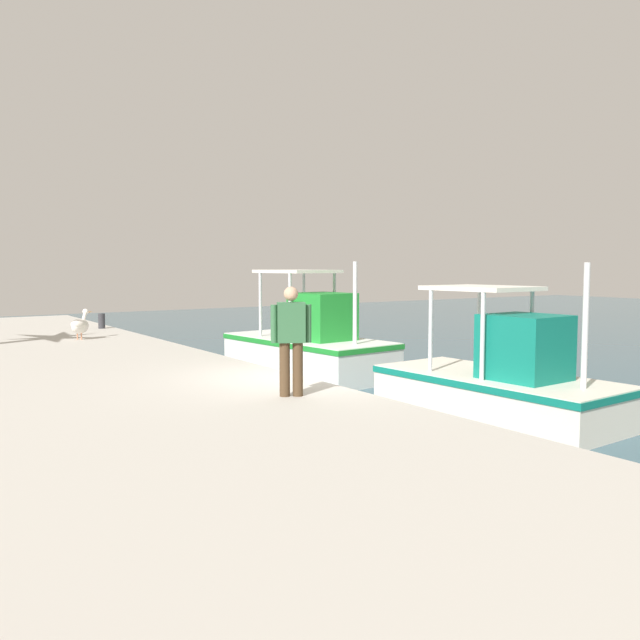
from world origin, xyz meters
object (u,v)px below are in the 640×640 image
object	(u,v)px
mooring_bollard_nearest	(102,321)
pelican	(80,325)
fishing_boat_second	(502,383)
fishing_boat_nearest	(310,347)
fisherman_standing	(291,336)

from	to	relation	value
mooring_bollard_nearest	pelican	bearing A→B (deg)	-25.42
fishing_boat_second	pelican	distance (m)	11.41
fishing_boat_nearest	mooring_bollard_nearest	distance (m)	7.93
fishing_boat_second	pelican	bearing A→B (deg)	-154.00
fishing_boat_nearest	mooring_bollard_nearest	bearing A→B (deg)	-156.02
pelican	mooring_bollard_nearest	size ratio (longest dim) A/B	1.76
fishing_boat_second	mooring_bollard_nearest	world-z (taller)	fishing_boat_second
fishing_boat_second	fisherman_standing	distance (m)	4.45
mooring_bollard_nearest	fishing_boat_second	bearing A→B (deg)	15.39
fishing_boat_second	mooring_bollard_nearest	bearing A→B (deg)	-164.61
pelican	mooring_bollard_nearest	xyz separation A→B (m)	(-2.90, 1.38, -0.16)
fishing_boat_second	mooring_bollard_nearest	xyz separation A→B (m)	(-13.15, -3.62, 0.40)
pelican	fisherman_standing	xyz separation A→B (m)	(9.83, 0.70, 0.53)
pelican	mooring_bollard_nearest	world-z (taller)	pelican
fisherman_standing	mooring_bollard_nearest	xyz separation A→B (m)	(-12.73, 0.68, -0.69)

